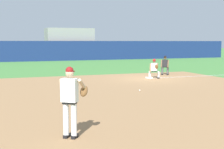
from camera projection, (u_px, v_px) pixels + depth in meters
name	position (u px, v px, depth m)	size (l,w,h in m)	color
ground_plane	(149.00, 78.00, 21.22)	(160.00, 160.00, 0.00)	#47843D
infield_dirt_patch	(127.00, 95.00, 14.64)	(18.00, 18.00, 0.01)	#9E754C
first_base_bag	(149.00, 78.00, 21.22)	(0.38, 0.38, 0.09)	white
baseball	(140.00, 90.00, 15.78)	(0.07, 0.07, 0.07)	white
pitcher	(71.00, 98.00, 7.98)	(0.84, 0.56, 1.86)	black
first_baseman	(154.00, 68.00, 21.13)	(0.72, 1.09, 1.34)	black
umpire	(165.00, 64.00, 23.39)	(0.68, 0.66, 1.46)	black
outfield_wall	(74.00, 51.00, 41.59)	(48.00, 0.50, 2.60)	navy
stadium_seating_block	(69.00, 44.00, 43.80)	(6.48, 3.35, 4.35)	gray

